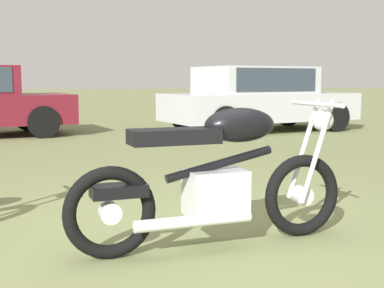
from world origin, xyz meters
TOP-DOWN VIEW (x-y plane):
  - ground_plane at (0.00, 0.00)m, footprint 120.00×120.00m
  - motorcycle_black at (0.13, -0.07)m, footprint 2.04×0.74m
  - car_silver at (3.03, 7.69)m, footprint 4.63×2.94m

SIDE VIEW (x-z plane):
  - ground_plane at x=0.00m, z-range 0.00..0.00m
  - motorcycle_black at x=0.13m, z-range -0.02..0.99m
  - car_silver at x=3.03m, z-range 0.08..1.51m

